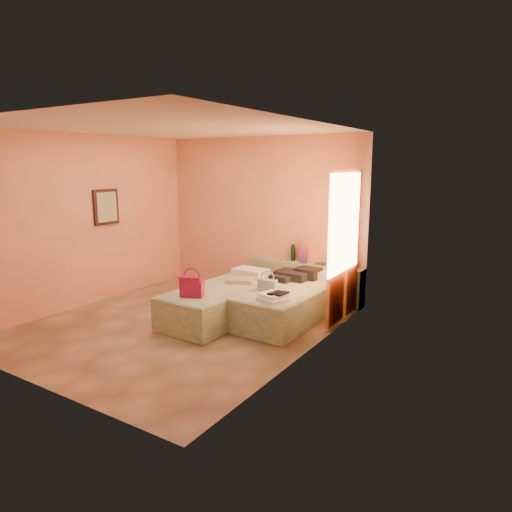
{
  "coord_description": "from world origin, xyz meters",
  "views": [
    {
      "loc": [
        4.31,
        -4.81,
        2.31
      ],
      "look_at": [
        0.76,
        0.85,
        0.96
      ],
      "focal_mm": 32.0,
      "sensor_mm": 36.0,
      "label": 1
    }
  ],
  "objects_px": {
    "headboard_ledge": "(305,281)",
    "bed_left": "(222,303)",
    "blue_handbag": "(267,286)",
    "green_book": "(321,264)",
    "bed_right": "(290,304)",
    "water_bottle": "(293,253)",
    "flower_vase": "(353,261)",
    "magenta_handbag": "(192,286)",
    "towel_stack": "(273,298)"
  },
  "relations": [
    {
      "from": "headboard_ledge",
      "to": "green_book",
      "type": "relative_size",
      "value": 12.31
    },
    {
      "from": "flower_vase",
      "to": "bed_right",
      "type": "bearing_deg",
      "value": -117.34
    },
    {
      "from": "green_book",
      "to": "towel_stack",
      "type": "bearing_deg",
      "value": -78.09
    },
    {
      "from": "blue_handbag",
      "to": "green_book",
      "type": "bearing_deg",
      "value": 74.82
    },
    {
      "from": "magenta_handbag",
      "to": "headboard_ledge",
      "type": "bearing_deg",
      "value": 50.43
    },
    {
      "from": "green_book",
      "to": "flower_vase",
      "type": "xyz_separation_m",
      "value": [
        0.56,
        0.01,
        0.1
      ]
    },
    {
      "from": "green_book",
      "to": "flower_vase",
      "type": "distance_m",
      "value": 0.57
    },
    {
      "from": "flower_vase",
      "to": "towel_stack",
      "type": "relative_size",
      "value": 0.68
    },
    {
      "from": "flower_vase",
      "to": "blue_handbag",
      "type": "height_order",
      "value": "flower_vase"
    },
    {
      "from": "bed_left",
      "to": "bed_right",
      "type": "relative_size",
      "value": 1.0
    },
    {
      "from": "headboard_ledge",
      "to": "blue_handbag",
      "type": "bearing_deg",
      "value": -86.46
    },
    {
      "from": "bed_right",
      "to": "blue_handbag",
      "type": "relative_size",
      "value": 7.29
    },
    {
      "from": "water_bottle",
      "to": "green_book",
      "type": "relative_size",
      "value": 1.67
    },
    {
      "from": "headboard_ledge",
      "to": "water_bottle",
      "type": "height_order",
      "value": "water_bottle"
    },
    {
      "from": "bed_right",
      "to": "flower_vase",
      "type": "distance_m",
      "value": 1.34
    },
    {
      "from": "bed_right",
      "to": "towel_stack",
      "type": "bearing_deg",
      "value": -78.61
    },
    {
      "from": "headboard_ledge",
      "to": "bed_right",
      "type": "distance_m",
      "value": 1.09
    },
    {
      "from": "bed_right",
      "to": "magenta_handbag",
      "type": "relative_size",
      "value": 6.41
    },
    {
      "from": "bed_right",
      "to": "water_bottle",
      "type": "bearing_deg",
      "value": 117.83
    },
    {
      "from": "headboard_ledge",
      "to": "magenta_handbag",
      "type": "xyz_separation_m",
      "value": [
        -0.67,
        -2.2,
        0.32
      ]
    },
    {
      "from": "bed_right",
      "to": "green_book",
      "type": "height_order",
      "value": "green_book"
    },
    {
      "from": "green_book",
      "to": "headboard_ledge",
      "type": "bearing_deg",
      "value": -164.94
    },
    {
      "from": "green_book",
      "to": "blue_handbag",
      "type": "height_order",
      "value": "green_book"
    },
    {
      "from": "headboard_ledge",
      "to": "magenta_handbag",
      "type": "relative_size",
      "value": 6.57
    },
    {
      "from": "headboard_ledge",
      "to": "bed_right",
      "type": "xyz_separation_m",
      "value": [
        0.27,
        -1.05,
        -0.08
      ]
    },
    {
      "from": "headboard_ledge",
      "to": "green_book",
      "type": "xyz_separation_m",
      "value": [
        0.28,
        0.03,
        0.34
      ]
    },
    {
      "from": "bed_left",
      "to": "towel_stack",
      "type": "bearing_deg",
      "value": -11.43
    },
    {
      "from": "towel_stack",
      "to": "blue_handbag",
      "type": "bearing_deg",
      "value": 129.6
    },
    {
      "from": "bed_left",
      "to": "magenta_handbag",
      "type": "xyz_separation_m",
      "value": [
        -0.04,
        -0.64,
        0.4
      ]
    },
    {
      "from": "magenta_handbag",
      "to": "towel_stack",
      "type": "distance_m",
      "value": 1.15
    },
    {
      "from": "bed_left",
      "to": "water_bottle",
      "type": "bearing_deg",
      "value": 79.41
    },
    {
      "from": "water_bottle",
      "to": "magenta_handbag",
      "type": "xyz_separation_m",
      "value": [
        -0.39,
        -2.26,
        -0.14
      ]
    },
    {
      "from": "bed_right",
      "to": "flower_vase",
      "type": "relative_size",
      "value": 8.43
    },
    {
      "from": "headboard_ledge",
      "to": "water_bottle",
      "type": "relative_size",
      "value": 7.37
    },
    {
      "from": "bed_left",
      "to": "water_bottle",
      "type": "xyz_separation_m",
      "value": [
        0.35,
        1.62,
        0.54
      ]
    },
    {
      "from": "bed_left",
      "to": "water_bottle",
      "type": "distance_m",
      "value": 1.74
    },
    {
      "from": "headboard_ledge",
      "to": "magenta_handbag",
      "type": "height_order",
      "value": "magenta_handbag"
    },
    {
      "from": "bed_left",
      "to": "flower_vase",
      "type": "xyz_separation_m",
      "value": [
        1.47,
        1.6,
        0.52
      ]
    },
    {
      "from": "headboard_ledge",
      "to": "flower_vase",
      "type": "relative_size",
      "value": 8.64
    },
    {
      "from": "bed_right",
      "to": "green_book",
      "type": "xyz_separation_m",
      "value": [
        0.01,
        1.08,
        0.41
      ]
    },
    {
      "from": "bed_left",
      "to": "magenta_handbag",
      "type": "relative_size",
      "value": 6.41
    },
    {
      "from": "magenta_handbag",
      "to": "towel_stack",
      "type": "height_order",
      "value": "magenta_handbag"
    },
    {
      "from": "green_book",
      "to": "magenta_handbag",
      "type": "distance_m",
      "value": 2.43
    },
    {
      "from": "bed_right",
      "to": "blue_handbag",
      "type": "bearing_deg",
      "value": -114.37
    },
    {
      "from": "green_book",
      "to": "blue_handbag",
      "type": "distance_m",
      "value": 1.47
    },
    {
      "from": "bed_left",
      "to": "flower_vase",
      "type": "distance_m",
      "value": 2.23
    },
    {
      "from": "headboard_ledge",
      "to": "flower_vase",
      "type": "distance_m",
      "value": 0.95
    },
    {
      "from": "magenta_handbag",
      "to": "towel_stack",
      "type": "relative_size",
      "value": 0.89
    },
    {
      "from": "headboard_ledge",
      "to": "bed_left",
      "type": "xyz_separation_m",
      "value": [
        -0.63,
        -1.56,
        -0.08
      ]
    },
    {
      "from": "bed_left",
      "to": "bed_right",
      "type": "xyz_separation_m",
      "value": [
        0.9,
        0.51,
        0.0
      ]
    }
  ]
}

